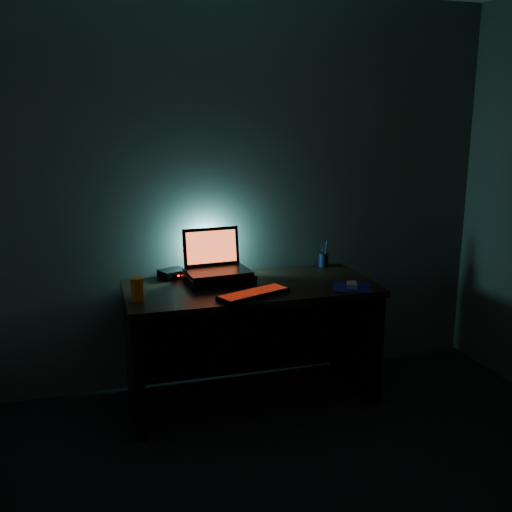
{
  "coord_description": "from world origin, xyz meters",
  "views": [
    {
      "loc": [
        -0.9,
        -1.56,
        1.71
      ],
      "look_at": [
        0.02,
        1.57,
        0.94
      ],
      "focal_mm": 40.0,
      "sensor_mm": 36.0,
      "label": 1
    }
  ],
  "objects_px": {
    "laptop": "(215,262)",
    "mouse": "(352,285)",
    "juice_glass": "(137,289)",
    "router": "(173,274)",
    "pen_cup": "(323,260)",
    "keyboard": "(254,294)"
  },
  "relations": [
    {
      "from": "juice_glass",
      "to": "router",
      "type": "distance_m",
      "value": 0.49
    },
    {
      "from": "laptop",
      "to": "router",
      "type": "xyz_separation_m",
      "value": [
        -0.24,
        0.14,
        -0.09
      ]
    },
    {
      "from": "mouse",
      "to": "laptop",
      "type": "bearing_deg",
      "value": 174.21
    },
    {
      "from": "pen_cup",
      "to": "router",
      "type": "xyz_separation_m",
      "value": [
        -1.03,
        -0.0,
        -0.02
      ]
    },
    {
      "from": "laptop",
      "to": "juice_glass",
      "type": "distance_m",
      "value": 0.57
    },
    {
      "from": "keyboard",
      "to": "mouse",
      "type": "bearing_deg",
      "value": -22.99
    },
    {
      "from": "laptop",
      "to": "mouse",
      "type": "xyz_separation_m",
      "value": [
        0.74,
        -0.39,
        -0.1
      ]
    },
    {
      "from": "keyboard",
      "to": "juice_glass",
      "type": "relative_size",
      "value": 3.57
    },
    {
      "from": "laptop",
      "to": "pen_cup",
      "type": "xyz_separation_m",
      "value": [
        0.78,
        0.14,
        -0.07
      ]
    },
    {
      "from": "pen_cup",
      "to": "router",
      "type": "height_order",
      "value": "pen_cup"
    },
    {
      "from": "pen_cup",
      "to": "router",
      "type": "relative_size",
      "value": 0.47
    },
    {
      "from": "mouse",
      "to": "pen_cup",
      "type": "bearing_deg",
      "value": 107.7
    },
    {
      "from": "mouse",
      "to": "pen_cup",
      "type": "height_order",
      "value": "pen_cup"
    },
    {
      "from": "pen_cup",
      "to": "juice_glass",
      "type": "bearing_deg",
      "value": -162.19
    },
    {
      "from": "laptop",
      "to": "pen_cup",
      "type": "relative_size",
      "value": 4.34
    },
    {
      "from": "pen_cup",
      "to": "mouse",
      "type": "bearing_deg",
      "value": -94.34
    },
    {
      "from": "laptop",
      "to": "pen_cup",
      "type": "height_order",
      "value": "laptop"
    },
    {
      "from": "juice_glass",
      "to": "laptop",
      "type": "bearing_deg",
      "value": 28.89
    },
    {
      "from": "juice_glass",
      "to": "router",
      "type": "xyz_separation_m",
      "value": [
        0.26,
        0.41,
        -0.04
      ]
    },
    {
      "from": "laptop",
      "to": "juice_glass",
      "type": "xyz_separation_m",
      "value": [
        -0.5,
        -0.28,
        -0.06
      ]
    },
    {
      "from": "pen_cup",
      "to": "juice_glass",
      "type": "relative_size",
      "value": 0.73
    },
    {
      "from": "juice_glass",
      "to": "mouse",
      "type": "bearing_deg",
      "value": -5.33
    }
  ]
}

